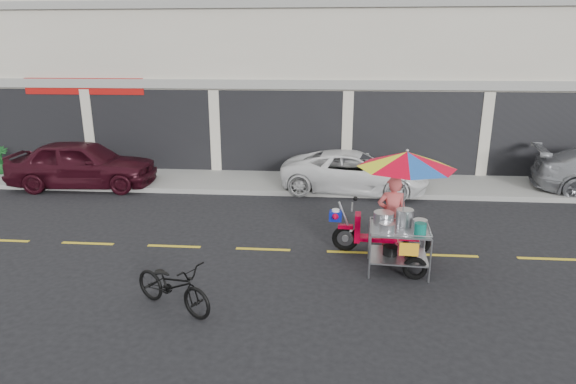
# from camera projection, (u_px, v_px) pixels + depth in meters

# --- Properties ---
(ground) EXTENTS (90.00, 90.00, 0.00)m
(ground) POSITION_uv_depth(u_px,v_px,m) (355.00, 252.00, 10.39)
(ground) COLOR black
(sidewalk) EXTENTS (45.00, 3.00, 0.15)m
(sidewalk) POSITION_uv_depth(u_px,v_px,m) (347.00, 182.00, 15.62)
(sidewalk) COLOR gray
(sidewalk) RESTS_ON ground
(shophouse_block) EXTENTS (36.00, 8.11, 10.40)m
(shophouse_block) POSITION_uv_depth(u_px,v_px,m) (417.00, 49.00, 19.07)
(shophouse_block) COLOR beige
(shophouse_block) RESTS_ON ground
(centerline) EXTENTS (42.00, 0.10, 0.01)m
(centerline) POSITION_uv_depth(u_px,v_px,m) (355.00, 252.00, 10.39)
(centerline) COLOR gold
(centerline) RESTS_ON ground
(maroon_sedan) EXTENTS (4.57, 2.07, 1.52)m
(maroon_sedan) POSITION_uv_depth(u_px,v_px,m) (83.00, 164.00, 15.08)
(maroon_sedan) COLOR black
(maroon_sedan) RESTS_ON ground
(white_pickup) EXTENTS (4.64, 2.57, 1.23)m
(white_pickup) POSITION_uv_depth(u_px,v_px,m) (355.00, 172.00, 14.69)
(white_pickup) COLOR white
(white_pickup) RESTS_ON ground
(plant_short) EXTENTS (0.64, 0.64, 0.91)m
(plant_short) POSITION_uv_depth(u_px,v_px,m) (1.00, 160.00, 16.29)
(plant_short) COLOR #14431B
(plant_short) RESTS_ON sidewalk
(near_bicycle) EXTENTS (1.75, 1.33, 0.88)m
(near_bicycle) POSITION_uv_depth(u_px,v_px,m) (173.00, 285.00, 8.02)
(near_bicycle) COLOR black
(near_bicycle) RESTS_ON ground
(food_vendor_rig) EXTENTS (2.42, 2.05, 2.44)m
(food_vendor_rig) POSITION_uv_depth(u_px,v_px,m) (399.00, 192.00, 9.46)
(food_vendor_rig) COLOR black
(food_vendor_rig) RESTS_ON ground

